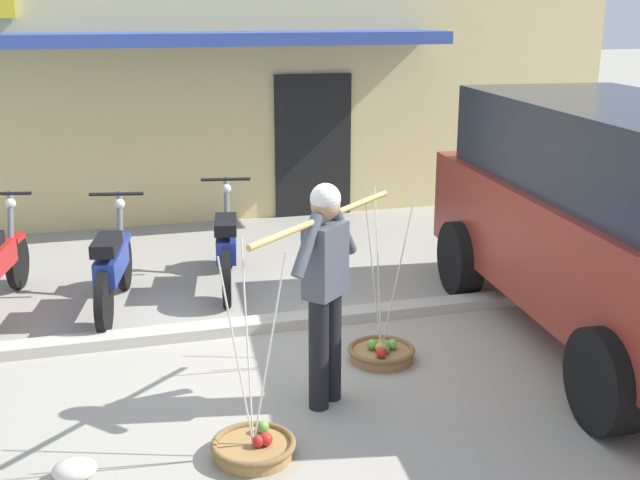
% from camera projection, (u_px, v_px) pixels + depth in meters
% --- Properties ---
extents(ground_plane, '(90.00, 90.00, 0.00)m').
position_uv_depth(ground_plane, '(291.00, 358.00, 6.88)').
color(ground_plane, '#9E998C').
extents(sidewalk_curb, '(20.00, 0.24, 0.10)m').
position_uv_depth(sidewalk_curb, '(273.00, 323.00, 7.51)').
color(sidewalk_curb, '#BAB4A5').
rests_on(sidewalk_curb, ground).
extents(fruit_vendor, '(1.37, 1.24, 1.70)m').
position_uv_depth(fruit_vendor, '(325.00, 280.00, 5.84)').
color(fruit_vendor, black).
rests_on(fruit_vendor, ground).
extents(fruit_basket_left_side, '(0.57, 0.57, 1.45)m').
position_uv_depth(fruit_basket_left_side, '(254.00, 446.00, 5.35)').
color(fruit_basket_left_side, '#9E7542').
rests_on(fruit_basket_left_side, ground).
extents(fruit_basket_right_side, '(0.57, 0.57, 1.45)m').
position_uv_depth(fruit_basket_right_side, '(381.00, 351.00, 6.82)').
color(fruit_basket_right_side, '#9E7542').
rests_on(fruit_basket_right_side, ground).
extents(motorcycle_second_in_row, '(0.57, 1.80, 1.09)m').
position_uv_depth(motorcycle_second_in_row, '(113.00, 267.00, 7.84)').
color(motorcycle_second_in_row, black).
rests_on(motorcycle_second_in_row, ground).
extents(motorcycle_third_in_row, '(0.56, 1.80, 1.09)m').
position_uv_depth(motorcycle_third_in_row, '(227.00, 246.00, 8.53)').
color(motorcycle_third_in_row, black).
rests_on(motorcycle_third_in_row, ground).
extents(parked_truck, '(2.49, 4.95, 2.10)m').
position_uv_depth(parked_truck, '(626.00, 217.00, 6.99)').
color(parked_truck, maroon).
rests_on(parked_truck, ground).
extents(storefront_building, '(13.00, 6.00, 4.20)m').
position_uv_depth(storefront_building, '(154.00, 58.00, 12.87)').
color(storefront_building, '#DBC684').
rests_on(storefront_building, ground).
extents(plastic_litter_bag, '(0.28, 0.22, 0.14)m').
position_uv_depth(plastic_litter_bag, '(75.00, 470.00, 5.09)').
color(plastic_litter_bag, silver).
rests_on(plastic_litter_bag, ground).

